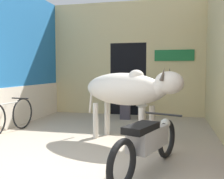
{
  "coord_description": "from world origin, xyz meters",
  "views": [
    {
      "loc": [
        1.43,
        -3.06,
        1.37
      ],
      "look_at": [
        0.19,
        2.22,
        0.98
      ],
      "focal_mm": 42.0,
      "sensor_mm": 36.0,
      "label": 1
    }
  ],
  "objects_px": {
    "plastic_stool": "(142,111)",
    "motorcycle_near": "(148,141)",
    "shopkeeper_seated": "(126,97)",
    "bicycle": "(9,116)",
    "cow": "(127,90)"
  },
  "relations": [
    {
      "from": "cow",
      "to": "plastic_stool",
      "type": "relative_size",
      "value": 5.41
    },
    {
      "from": "plastic_stool",
      "to": "shopkeeper_seated",
      "type": "bearing_deg",
      "value": -163.19
    },
    {
      "from": "bicycle",
      "to": "shopkeeper_seated",
      "type": "height_order",
      "value": "shopkeeper_seated"
    },
    {
      "from": "shopkeeper_seated",
      "to": "plastic_stool",
      "type": "height_order",
      "value": "shopkeeper_seated"
    },
    {
      "from": "cow",
      "to": "plastic_stool",
      "type": "xyz_separation_m",
      "value": [
        -0.01,
        2.53,
        -0.8
      ]
    },
    {
      "from": "plastic_stool",
      "to": "motorcycle_near",
      "type": "bearing_deg",
      "value": -82.22
    },
    {
      "from": "cow",
      "to": "motorcycle_near",
      "type": "relative_size",
      "value": 1.14
    },
    {
      "from": "motorcycle_near",
      "to": "shopkeeper_seated",
      "type": "height_order",
      "value": "shopkeeper_seated"
    },
    {
      "from": "cow",
      "to": "motorcycle_near",
      "type": "distance_m",
      "value": 1.62
    },
    {
      "from": "motorcycle_near",
      "to": "shopkeeper_seated",
      "type": "relative_size",
      "value": 1.55
    },
    {
      "from": "bicycle",
      "to": "shopkeeper_seated",
      "type": "distance_m",
      "value": 3.18
    },
    {
      "from": "motorcycle_near",
      "to": "bicycle",
      "type": "height_order",
      "value": "bicycle"
    },
    {
      "from": "motorcycle_near",
      "to": "bicycle",
      "type": "distance_m",
      "value": 3.5
    },
    {
      "from": "bicycle",
      "to": "shopkeeper_seated",
      "type": "bearing_deg",
      "value": 46.65
    },
    {
      "from": "motorcycle_near",
      "to": "shopkeeper_seated",
      "type": "bearing_deg",
      "value": 104.42
    }
  ]
}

